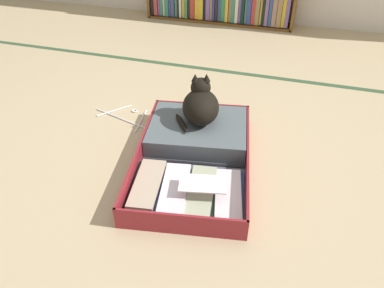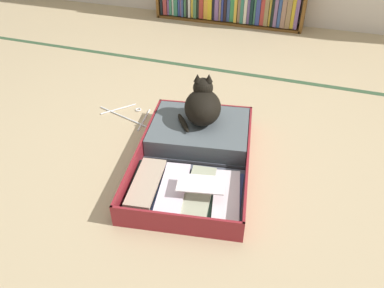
{
  "view_description": "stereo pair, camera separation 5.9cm",
  "coord_description": "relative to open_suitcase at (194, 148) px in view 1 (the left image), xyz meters",
  "views": [
    {
      "loc": [
        0.45,
        -1.55,
        1.3
      ],
      "look_at": [
        0.01,
        -0.11,
        0.17
      ],
      "focal_mm": 34.32,
      "sensor_mm": 36.0,
      "label": 1
    },
    {
      "loc": [
        0.5,
        -1.53,
        1.3
      ],
      "look_at": [
        0.01,
        -0.11,
        0.17
      ],
      "focal_mm": 34.32,
      "sensor_mm": 36.0,
      "label": 2
    }
  ],
  "objects": [
    {
      "name": "tatami_border",
      "position": [
        0.01,
        1.11,
        -0.05
      ],
      "size": [
        4.8,
        0.05,
        0.0
      ],
      "color": "#324F32",
      "rests_on": "ground_plane"
    },
    {
      "name": "black_cat",
      "position": [
        -0.02,
        0.18,
        0.17
      ],
      "size": [
        0.3,
        0.32,
        0.28
      ],
      "color": "black",
      "rests_on": "open_suitcase"
    },
    {
      "name": "clothes_hanger",
      "position": [
        -0.54,
        0.26,
        -0.05
      ],
      "size": [
        0.44,
        0.29,
        0.01
      ],
      "color": "silver",
      "rests_on": "ground_plane"
    },
    {
      "name": "ground_plane",
      "position": [
        0.01,
        -0.0,
        -0.05
      ],
      "size": [
        10.0,
        10.0,
        0.0
      ],
      "primitive_type": "plane",
      "color": "tan"
    },
    {
      "name": "open_suitcase",
      "position": [
        0.0,
        0.0,
        0.0
      ],
      "size": [
        0.74,
        1.03,
        0.12
      ],
      "color": "maroon",
      "rests_on": "ground_plane"
    }
  ]
}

